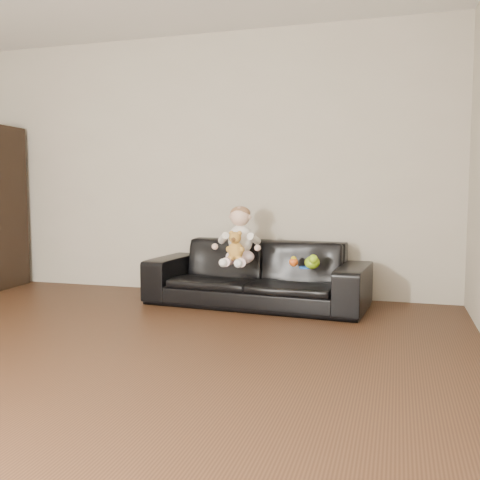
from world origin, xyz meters
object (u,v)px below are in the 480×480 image
(toy_green, at_px, (312,263))
(toy_blue_disc, at_px, (305,267))
(sofa, at_px, (256,274))
(toy_rattle, at_px, (294,262))
(baby, at_px, (240,239))
(teddy_bear, at_px, (235,246))

(toy_green, height_order, toy_blue_disc, toy_green)
(sofa, distance_m, toy_rattle, 0.39)
(toy_green, distance_m, toy_rattle, 0.20)
(sofa, relative_size, baby, 3.79)
(sofa, height_order, toy_blue_disc, sofa)
(sofa, xyz_separation_m, toy_rattle, (0.36, -0.09, 0.13))
(toy_green, bearing_deg, baby, 173.61)
(baby, bearing_deg, teddy_bear, -97.90)
(teddy_bear, bearing_deg, toy_green, -3.17)
(sofa, xyz_separation_m, toy_green, (0.53, -0.18, 0.14))
(baby, bearing_deg, sofa, 29.00)
(baby, distance_m, teddy_bear, 0.17)
(baby, relative_size, toy_green, 3.38)
(teddy_bear, distance_m, toy_rattle, 0.53)
(baby, distance_m, toy_rattle, 0.52)
(toy_rattle, bearing_deg, sofa, 165.24)
(teddy_bear, relative_size, toy_green, 1.62)
(toy_green, relative_size, toy_blue_disc, 1.52)
(baby, xyz_separation_m, toy_rattle, (0.49, 0.02, -0.19))
(toy_blue_disc, bearing_deg, teddy_bear, -170.46)
(sofa, xyz_separation_m, toy_blue_disc, (0.47, -0.17, 0.10))
(toy_rattle, xyz_separation_m, toy_blue_disc, (0.12, -0.07, -0.03))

